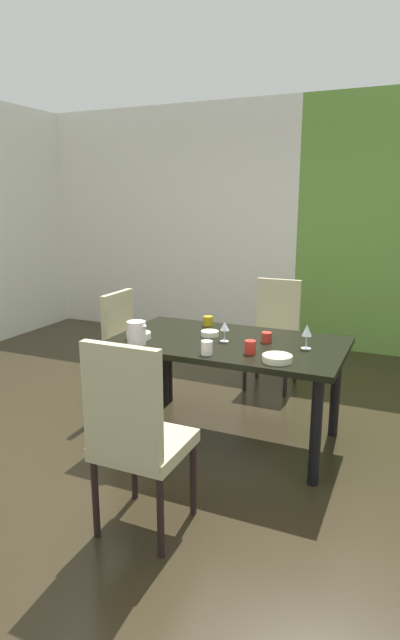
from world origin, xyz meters
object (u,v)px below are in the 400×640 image
Objects in this scene: chair_head_far at (274,327)px; wine_glass_rear at (307,332)px; serving_bowl_near_shelf at (210,333)px; serving_bowl_front at (139,336)px; pitcher_west at (137,333)px; dining_table at (228,353)px; chair_left_far at (131,343)px; cup_left at (250,347)px; cup_right at (208,321)px; cup_near_window at (207,348)px; serving_bowl_east at (277,358)px; wine_glass_north at (225,327)px; cup_center at (267,337)px; chair_head_near at (135,432)px.

chair_head_far is 6.02× the size of wine_glass_rear.
serving_bowl_front reaches higher than serving_bowl_near_shelf.
pitcher_west is at bearing -64.06° from serving_bowl_front.
pitcher_west is at bearing -148.54° from dining_table.
chair_left_far reaches higher than wine_glass_rear.
cup_right is at bearing 133.38° from cup_left.
cup_left is at bearing 27.78° from cup_near_window.
chair_left_far is at bearing 171.49° from wine_glass_rear.
serving_bowl_east is at bearing 105.98° from chair_head_far.
serving_bowl_east is at bearing 67.91° from chair_left_far.
serving_bowl_front is 1.06× the size of pitcher_west.
wine_glass_north is 0.82× the size of serving_bowl_front.
cup_near_window is at bearing -69.63° from serving_bowl_near_shelf.
serving_bowl_east is 2.50× the size of cup_center.
serving_bowl_east is at bearing -64.91° from cup_center.
wine_glass_rear is (0.55, 0.03, 0.21)m from dining_table.
chair_head_far reaches higher than chair_left_far.
wine_glass_north is 1.57× the size of cup_near_window.
wine_glass_north reaches higher than cup_left.
cup_right reaches higher than dining_table.
serving_bowl_front is at bearing -161.53° from cup_center.
chair_left_far reaches higher than dining_table.
cup_left is at bearing 7.95° from pitcher_west.
pitcher_west is at bearing -150.13° from wine_glass_north.
cup_center is at bearing 1.28° from serving_bowl_near_shelf.
chair_left_far is 12.99× the size of cup_center.
wine_glass_rear is 0.89× the size of serving_bowl_east.
serving_bowl_near_shelf is at bearing 147.93° from serving_bowl_east.
dining_table is 1.22m from chair_head_far.
wine_glass_north is 1.08× the size of serving_bowl_near_shelf.
chair_head_near is at bearing -102.70° from cup_center.
chair_head_near reaches higher than serving_bowl_near_shelf.
cup_center is at bearing -25.62° from cup_right.
chair_left_far is at bearing 158.23° from cup_left.
serving_bowl_east is 1.07× the size of serving_bowl_front.
pitcher_west is (-0.51, 0.88, 0.24)m from chair_head_near.
cup_center reaches higher than dining_table.
serving_bowl_front is (-0.61, -0.21, 0.11)m from dining_table.
serving_bowl_near_shelf is 1.76× the size of cup_center.
wine_glass_rear is at bearing 11.81° from serving_bowl_front.
pitcher_west is at bearing 177.65° from cup_near_window.
cup_left is (0.41, -0.29, 0.02)m from serving_bowl_near_shelf.
wine_glass_rear reaches higher than cup_near_window.
cup_left is at bearing -0.90° from serving_bowl_front.
serving_bowl_east is 0.72m from serving_bowl_near_shelf.
serving_bowl_east is (0.44, -1.53, 0.21)m from chair_head_far.
serving_bowl_front is at bearing -160.75° from dining_table.
chair_left_far is 10.75× the size of cup_near_window.
cup_left is (0.54, -0.57, 0.01)m from cup_right.
chair_head_far is 1.59m from cup_near_window.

